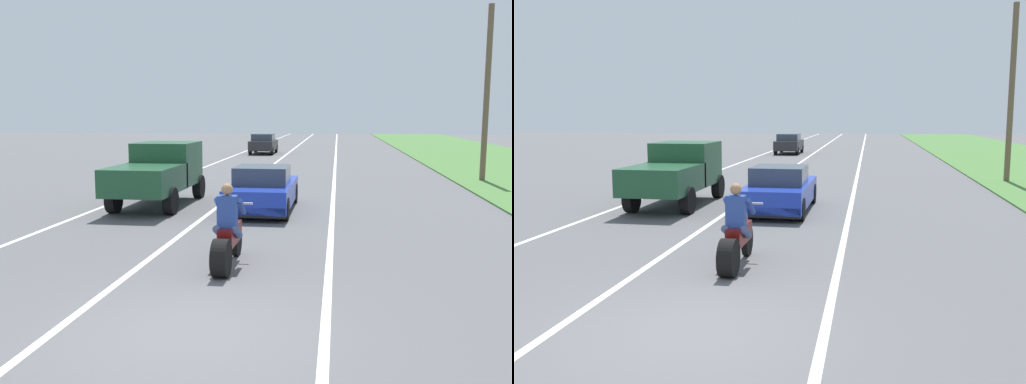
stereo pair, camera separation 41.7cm
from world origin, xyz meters
The scene contains 9 objects.
ground_plane centered at (0.00, 0.00, 0.00)m, with size 160.00×160.00×0.00m, color #565659.
lane_stripe_left_solid centered at (-5.40, 20.00, 0.00)m, with size 0.14×120.00×0.01m, color white.
lane_stripe_right_solid centered at (1.80, 20.00, 0.00)m, with size 0.14×120.00×0.01m, color white.
lane_stripe_centre_dashed centered at (-1.80, 20.00, 0.00)m, with size 0.14×120.00×0.01m, color white.
motorcycle_with_rider centered at (-0.10, 3.18, 0.59)m, with size 0.70×2.21×1.62m.
sports_car_blue centered at (-0.30, 9.63, 0.63)m, with size 1.84×4.30×1.37m.
pickup_truck_left_lane_dark_green centered at (-3.73, 10.17, 1.11)m, with size 2.02×4.80×1.98m.
utility_pole_roadside centered at (8.21, 18.48, 3.76)m, with size 0.24×0.24×7.52m, color brown.
distant_car_far_ahead centered at (-3.60, 34.57, 0.77)m, with size 1.80×4.00×1.50m.
Camera 2 is at (2.33, -6.82, 2.88)m, focal length 39.02 mm.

